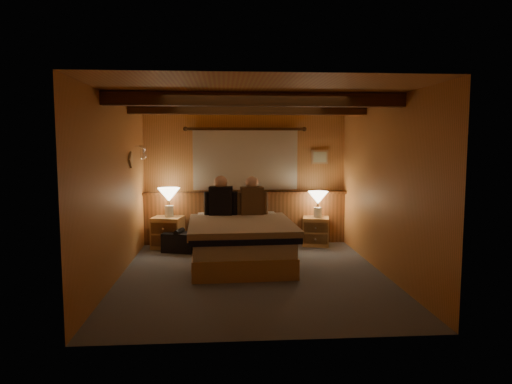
{
  "coord_description": "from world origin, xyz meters",
  "views": [
    {
      "loc": [
        -0.4,
        -6.07,
        1.78
      ],
      "look_at": [
        0.07,
        0.4,
        1.1
      ],
      "focal_mm": 32.0,
      "sensor_mm": 36.0,
      "label": 1
    }
  ],
  "objects": [
    {
      "name": "wall_back",
      "position": [
        0.0,
        2.1,
        1.2
      ],
      "size": [
        3.6,
        0.0,
        3.6
      ],
      "primitive_type": "plane",
      "rotation": [
        1.57,
        0.0,
        0.0
      ],
      "color": "#D2874B",
      "rests_on": "floor"
    },
    {
      "name": "duffel_bag",
      "position": [
        -1.13,
        1.45,
        0.17
      ],
      "size": [
        0.6,
        0.45,
        0.38
      ],
      "rotation": [
        0.0,
        0.0,
        -0.27
      ],
      "color": "black",
      "rests_on": "floor"
    },
    {
      "name": "lamp_right",
      "position": [
        1.26,
        1.74,
        0.82
      ],
      "size": [
        0.35,
        0.35,
        0.46
      ],
      "color": "silver",
      "rests_on": "nightstand_right"
    },
    {
      "name": "bed",
      "position": [
        -0.15,
        0.58,
        0.34
      ],
      "size": [
        1.57,
        1.97,
        0.65
      ],
      "rotation": [
        0.0,
        0.0,
        0.04
      ],
      "color": "#B27C4B",
      "rests_on": "floor"
    },
    {
      "name": "ceiling",
      "position": [
        0.0,
        0.0,
        2.4
      ],
      "size": [
        4.2,
        4.2,
        0.0
      ],
      "primitive_type": "plane",
      "rotation": [
        3.14,
        0.0,
        0.0
      ],
      "color": "tan",
      "rests_on": "wall_back"
    },
    {
      "name": "person_right",
      "position": [
        0.06,
        1.2,
        0.91
      ],
      "size": [
        0.53,
        0.23,
        0.64
      ],
      "rotation": [
        0.0,
        0.0,
        0.07
      ],
      "color": "#4D351F",
      "rests_on": "bed"
    },
    {
      "name": "coat_rail",
      "position": [
        -1.72,
        1.58,
        1.67
      ],
      "size": [
        0.05,
        0.55,
        0.24
      ],
      "color": "white",
      "rests_on": "wall_left"
    },
    {
      "name": "curtain_window",
      "position": [
        0.0,
        2.03,
        1.52
      ],
      "size": [
        2.18,
        0.09,
        1.11
      ],
      "color": "#4F2B13",
      "rests_on": "wall_back"
    },
    {
      "name": "wall_left",
      "position": [
        -1.8,
        0.0,
        1.2
      ],
      "size": [
        0.0,
        4.2,
        4.2
      ],
      "primitive_type": "plane",
      "rotation": [
        1.57,
        0.0,
        1.57
      ],
      "color": "#D2874B",
      "rests_on": "floor"
    },
    {
      "name": "wall_front",
      "position": [
        0.0,
        -2.1,
        1.2
      ],
      "size": [
        3.6,
        0.0,
        3.6
      ],
      "primitive_type": "plane",
      "rotation": [
        -1.57,
        0.0,
        0.0
      ],
      "color": "#D2874B",
      "rests_on": "floor"
    },
    {
      "name": "ceiling_beams",
      "position": [
        0.0,
        0.15,
        2.31
      ],
      "size": [
        3.6,
        1.65,
        0.16
      ],
      "color": "#4F2B13",
      "rests_on": "ceiling"
    },
    {
      "name": "wall_right",
      "position": [
        1.8,
        0.0,
        1.2
      ],
      "size": [
        0.0,
        4.2,
        4.2
      ],
      "primitive_type": "plane",
      "rotation": [
        1.57,
        0.0,
        -1.57
      ],
      "color": "#D2874B",
      "rests_on": "floor"
    },
    {
      "name": "lamp_left",
      "position": [
        -1.33,
        1.79,
        0.89
      ],
      "size": [
        0.38,
        0.38,
        0.5
      ],
      "color": "silver",
      "rests_on": "nightstand_left"
    },
    {
      "name": "wainscot",
      "position": [
        0.0,
        2.04,
        0.49
      ],
      "size": [
        3.6,
        0.23,
        0.94
      ],
      "color": "brown",
      "rests_on": "wall_back"
    },
    {
      "name": "framed_print",
      "position": [
        1.35,
        2.08,
        1.55
      ],
      "size": [
        0.3,
        0.04,
        0.25
      ],
      "color": "tan",
      "rests_on": "wall_back"
    },
    {
      "name": "nightstand_left",
      "position": [
        -1.36,
        1.75,
        0.27
      ],
      "size": [
        0.57,
        0.53,
        0.54
      ],
      "rotation": [
        0.0,
        0.0,
        -0.21
      ],
      "color": "#B27C4B",
      "rests_on": "floor"
    },
    {
      "name": "person_left",
      "position": [
        -0.44,
        1.18,
        0.91
      ],
      "size": [
        0.54,
        0.24,
        0.66
      ],
      "rotation": [
        0.0,
        0.0,
        -0.08
      ],
      "color": "black",
      "rests_on": "bed"
    },
    {
      "name": "floor",
      "position": [
        0.0,
        0.0,
        0.0
      ],
      "size": [
        4.2,
        4.2,
        0.0
      ],
      "primitive_type": "plane",
      "color": "slate",
      "rests_on": "ground"
    },
    {
      "name": "nightstand_right",
      "position": [
        1.23,
        1.77,
        0.25
      ],
      "size": [
        0.53,
        0.49,
        0.5
      ],
      "rotation": [
        0.0,
        0.0,
        -0.21
      ],
      "color": "#B27C4B",
      "rests_on": "floor"
    }
  ]
}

